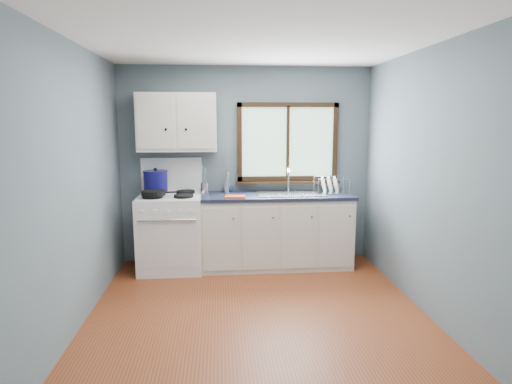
{
  "coord_description": "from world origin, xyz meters",
  "views": [
    {
      "loc": [
        -0.34,
        -3.69,
        1.81
      ],
      "look_at": [
        0.05,
        0.9,
        1.05
      ],
      "focal_mm": 30.0,
      "sensor_mm": 36.0,
      "label": 1
    }
  ],
  "objects": [
    {
      "name": "stockpot",
      "position": [
        -1.13,
        1.6,
        1.09
      ],
      "size": [
        0.39,
        0.39,
        0.29
      ],
      "rotation": [
        0.0,
        0.0,
        0.42
      ],
      "color": "#0D0B47",
      "rests_on": "gas_range"
    },
    {
      "name": "window",
      "position": [
        0.54,
        1.77,
        1.48
      ],
      "size": [
        1.36,
        0.1,
        1.03
      ],
      "color": "#9EC6A8",
      "rests_on": "wall_back"
    },
    {
      "name": "thermos",
      "position": [
        -0.26,
        1.66,
        1.06
      ],
      "size": [
        0.07,
        0.07,
        0.27
      ],
      "primitive_type": "cylinder",
      "rotation": [
        0.0,
        0.0,
        0.2
      ],
      "color": "silver",
      "rests_on": "countertop"
    },
    {
      "name": "base_cabinets",
      "position": [
        0.36,
        1.49,
        0.41
      ],
      "size": [
        1.85,
        0.6,
        0.88
      ],
      "color": "silver",
      "rests_on": "floor"
    },
    {
      "name": "wall_right",
      "position": [
        1.61,
        0.0,
        1.25
      ],
      "size": [
        0.02,
        3.6,
        2.5
      ],
      "primitive_type": "cube",
      "color": "slate",
      "rests_on": "ground"
    },
    {
      "name": "soap_bottle",
      "position": [
        -0.25,
        1.73,
        1.05
      ],
      "size": [
        0.13,
        0.13,
        0.27
      ],
      "primitive_type": "imported",
      "rotation": [
        0.0,
        0.0,
        -0.29
      ],
      "color": "blue",
      "rests_on": "countertop"
    },
    {
      "name": "wall_front",
      "position": [
        0.0,
        -1.81,
        1.25
      ],
      "size": [
        3.2,
        0.02,
        2.5
      ],
      "primitive_type": "cube",
      "color": "slate",
      "rests_on": "ground"
    },
    {
      "name": "countertop",
      "position": [
        0.36,
        1.49,
        0.9
      ],
      "size": [
        1.89,
        0.64,
        0.04
      ],
      "primitive_type": "cube",
      "color": "black",
      "rests_on": "base_cabinets"
    },
    {
      "name": "skillet",
      "position": [
        -1.11,
        1.31,
        0.99
      ],
      "size": [
        0.43,
        0.32,
        0.06
      ],
      "rotation": [
        0.0,
        0.0,
        0.2
      ],
      "color": "black",
      "rests_on": "gas_range"
    },
    {
      "name": "dish_rack",
      "position": [
        1.05,
        1.54,
        0.98
      ],
      "size": [
        0.42,
        0.32,
        0.21
      ],
      "rotation": [
        0.0,
        0.0,
        -0.03
      ],
      "color": "silver",
      "rests_on": "countertop"
    },
    {
      "name": "utensil_crock",
      "position": [
        -0.53,
        1.62,
        0.99
      ],
      "size": [
        0.14,
        0.14,
        0.35
      ],
      "rotation": [
        0.0,
        0.0,
        0.31
      ],
      "color": "silver",
      "rests_on": "countertop"
    },
    {
      "name": "gas_range",
      "position": [
        -0.95,
        1.47,
        0.49
      ],
      "size": [
        0.76,
        0.69,
        1.36
      ],
      "color": "white",
      "rests_on": "floor"
    },
    {
      "name": "sink",
      "position": [
        0.54,
        1.49,
        0.86
      ],
      "size": [
        0.84,
        0.46,
        0.44
      ],
      "color": "silver",
      "rests_on": "countertop"
    },
    {
      "name": "upper_cabinets",
      "position": [
        -0.85,
        1.63,
        1.8
      ],
      "size": [
        0.95,
        0.35,
        0.7
      ],
      "color": "silver",
      "rests_on": "wall_back"
    },
    {
      "name": "wall_left",
      "position": [
        -1.61,
        0.0,
        1.25
      ],
      "size": [
        0.02,
        3.6,
        2.5
      ],
      "primitive_type": "cube",
      "color": "slate",
      "rests_on": "ground"
    },
    {
      "name": "floor",
      "position": [
        0.0,
        0.0,
        -0.01
      ],
      "size": [
        3.2,
        3.6,
        0.02
      ],
      "primitive_type": "cube",
      "color": "brown",
      "rests_on": "ground"
    },
    {
      "name": "wall_back",
      "position": [
        0.0,
        1.81,
        1.25
      ],
      "size": [
        3.2,
        0.02,
        2.5
      ],
      "primitive_type": "cube",
      "color": "slate",
      "rests_on": "ground"
    },
    {
      "name": "ceiling",
      "position": [
        0.0,
        0.0,
        2.51
      ],
      "size": [
        3.2,
        3.6,
        0.02
      ],
      "primitive_type": "cube",
      "color": "white",
      "rests_on": "wall_back"
    },
    {
      "name": "dish_towel",
      "position": [
        -0.16,
        1.32,
        0.93
      ],
      "size": [
        0.25,
        0.19,
        0.02
      ],
      "primitive_type": "cube",
      "rotation": [
        0.0,
        0.0,
        -0.08
      ],
      "color": "red",
      "rests_on": "countertop"
    }
  ]
}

